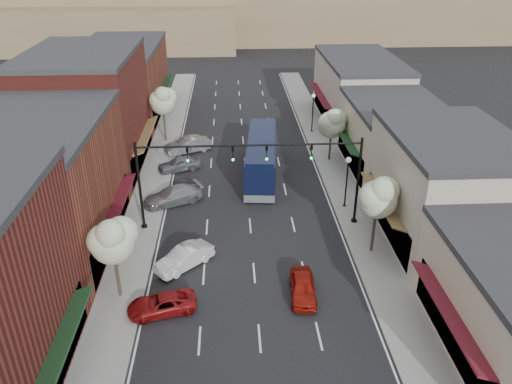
{
  "coord_description": "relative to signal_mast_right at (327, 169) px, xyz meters",
  "views": [
    {
      "loc": [
        -1.3,
        -24.68,
        19.72
      ],
      "look_at": [
        0.52,
        9.35,
        2.2
      ],
      "focal_mm": 35.0,
      "sensor_mm": 36.0,
      "label": 1
    }
  ],
  "objects": [
    {
      "name": "coach_bus",
      "position": [
        -4.2,
        9.08,
        -2.76
      ],
      "size": [
        3.6,
        11.83,
        3.56
      ],
      "rotation": [
        0.0,
        0.0,
        -0.09
      ],
      "color": "black",
      "rests_on": "ground"
    },
    {
      "name": "parked_car_d",
      "position": [
        -11.82,
        10.45,
        -3.94
      ],
      "size": [
        4.31,
        2.99,
        1.36
      ],
      "primitive_type": "imported",
      "rotation": [
        0.0,
        0.0,
        -1.19
      ],
      "color": "slate",
      "rests_on": "ground"
    },
    {
      "name": "parked_car_e",
      "position": [
        -11.31,
        14.95,
        -3.85
      ],
      "size": [
        4.91,
        3.46,
        1.54
      ],
      "primitive_type": "imported",
      "rotation": [
        0.0,
        0.0,
        -1.13
      ],
      "color": "gray",
      "rests_on": "ground"
    },
    {
      "name": "sidewalk_right",
      "position": [
        2.78,
        10.5,
        -4.55
      ],
      "size": [
        2.8,
        73.0,
        0.15
      ],
      "primitive_type": "cube",
      "color": "gray",
      "rests_on": "ground"
    },
    {
      "name": "lamp_post_far",
      "position": [
        2.18,
        20.0,
        -1.62
      ],
      "size": [
        0.44,
        0.44,
        4.44
      ],
      "color": "black",
      "rests_on": "ground"
    },
    {
      "name": "parked_car_b",
      "position": [
        -10.21,
        -5.01,
        -3.93
      ],
      "size": [
        4.05,
        3.93,
        1.38
      ],
      "primitive_type": "imported",
      "rotation": [
        0.0,
        0.0,
        -0.82
      ],
      "color": "silver",
      "rests_on": "ground"
    },
    {
      "name": "bldg_left_midfar",
      "position": [
        -19.86,
        12.0,
        0.78
      ],
      "size": [
        10.14,
        14.1,
        10.9
      ],
      "color": "maroon",
      "rests_on": "ground"
    },
    {
      "name": "red_hatchback",
      "position": [
        -2.77,
        -8.49,
        -3.97
      ],
      "size": [
        1.78,
        3.92,
        1.3
      ],
      "primitive_type": "imported",
      "rotation": [
        0.0,
        0.0,
        -0.06
      ],
      "color": "maroon",
      "rests_on": "ground"
    },
    {
      "name": "bldg_right_midfar",
      "position": [
        8.08,
        10.0,
        -1.46
      ],
      "size": [
        9.14,
        12.1,
        6.4
      ],
      "color": "#BBB495",
      "rests_on": "ground"
    },
    {
      "name": "tree_right_near",
      "position": [
        2.73,
        -4.05,
        -0.17
      ],
      "size": [
        2.85,
        2.65,
        5.95
      ],
      "color": "#47382B",
      "rests_on": "ground"
    },
    {
      "name": "signal_mast_left",
      "position": [
        -11.24,
        0.0,
        0.0
      ],
      "size": [
        8.22,
        0.46,
        7.0
      ],
      "color": "black",
      "rests_on": "ground"
    },
    {
      "name": "tree_right_far",
      "position": [
        2.73,
        11.95,
        -0.63
      ],
      "size": [
        2.85,
        2.65,
        5.43
      ],
      "color": "#47382B",
      "rests_on": "ground"
    },
    {
      "name": "hill_near",
      "position": [
        -30.62,
        70.0,
        -0.62
      ],
      "size": [
        50.0,
        20.0,
        8.0
      ],
      "primitive_type": "cube",
      "color": "#7A6647",
      "rests_on": "ground"
    },
    {
      "name": "hill_far",
      "position": [
        -5.62,
        82.0,
        1.38
      ],
      "size": [
        120.0,
        30.0,
        12.0
      ],
      "primitive_type": "cube",
      "color": "#7A6647",
      "rests_on": "ground"
    },
    {
      "name": "bldg_right_midnear",
      "position": [
        8.1,
        -2.0,
        -0.72
      ],
      "size": [
        9.14,
        12.1,
        7.9
      ],
      "color": "#BAAF9F",
      "rests_on": "ground"
    },
    {
      "name": "parked_car_c",
      "position": [
        -11.82,
        3.93,
        -3.91
      ],
      "size": [
        5.29,
        3.88,
        1.43
      ],
      "primitive_type": "imported",
      "rotation": [
        0.0,
        0.0,
        -1.13
      ],
      "color": "gray",
      "rests_on": "ground"
    },
    {
      "name": "lamp_post_near",
      "position": [
        2.18,
        2.5,
        -1.62
      ],
      "size": [
        0.44,
        0.44,
        4.44
      ],
      "color": "black",
      "rests_on": "ground"
    },
    {
      "name": "curb_left",
      "position": [
        -12.62,
        10.5,
        -4.55
      ],
      "size": [
        0.25,
        73.0,
        0.17
      ],
      "primitive_type": "cube",
      "color": "gray",
      "rests_on": "ground"
    },
    {
      "name": "tree_left_far",
      "position": [
        -13.87,
        17.95,
        -0.02
      ],
      "size": [
        2.85,
        2.65,
        6.13
      ],
      "color": "#47382B",
      "rests_on": "ground"
    },
    {
      "name": "parked_car_a",
      "position": [
        -11.2,
        -9.51,
        -4.06
      ],
      "size": [
        4.34,
        2.75,
        1.12
      ],
      "primitive_type": "imported",
      "rotation": [
        0.0,
        0.0,
        -1.33
      ],
      "color": "maroon",
      "rests_on": "ground"
    },
    {
      "name": "bldg_right_far",
      "position": [
        8.09,
        24.0,
        -0.96
      ],
      "size": [
        9.14,
        16.1,
        7.4
      ],
      "color": "#BAAF9F",
      "rests_on": "ground"
    },
    {
      "name": "bldg_left_far",
      "position": [
        -19.84,
        28.0,
        -0.46
      ],
      "size": [
        10.14,
        18.1,
        8.4
      ],
      "color": "brown",
      "rests_on": "ground"
    },
    {
      "name": "ground",
      "position": [
        -5.62,
        -8.0,
        -4.62
      ],
      "size": [
        160.0,
        160.0,
        0.0
      ],
      "primitive_type": "plane",
      "color": "black",
      "rests_on": "ground"
    },
    {
      "name": "curb_right",
      "position": [
        1.38,
        10.5,
        -4.55
      ],
      "size": [
        0.25,
        73.0,
        0.17
      ],
      "primitive_type": "cube",
      "color": "gray",
      "rests_on": "ground"
    },
    {
      "name": "bldg_left_midnear",
      "position": [
        -19.85,
        -2.0,
        0.03
      ],
      "size": [
        10.14,
        14.1,
        9.4
      ],
      "color": "brown",
      "rests_on": "ground"
    },
    {
      "name": "tree_left_near",
      "position": [
        -13.87,
        -8.05,
        -0.4
      ],
      "size": [
        2.85,
        2.65,
        5.69
      ],
      "color": "#47382B",
      "rests_on": "ground"
    },
    {
      "name": "sidewalk_left",
      "position": [
        -14.02,
        10.5,
        -4.55
      ],
      "size": [
        2.8,
        73.0,
        0.15
      ],
      "primitive_type": "cube",
      "color": "gray",
      "rests_on": "ground"
    },
    {
      "name": "signal_mast_right",
      "position": [
        0.0,
        0.0,
        0.0
      ],
      "size": [
        8.22,
        0.46,
        7.0
      ],
      "color": "black",
      "rests_on": "ground"
    }
  ]
}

